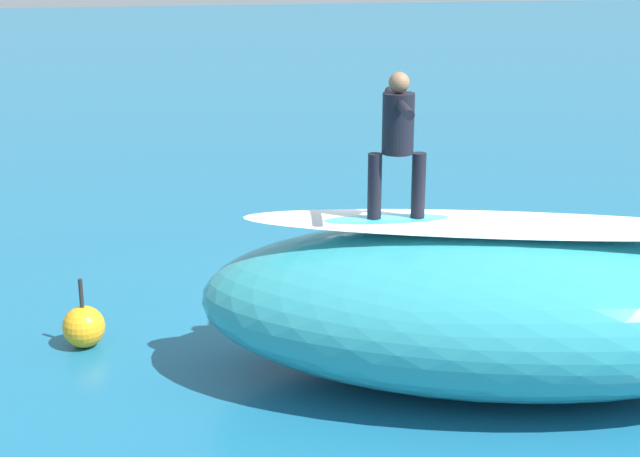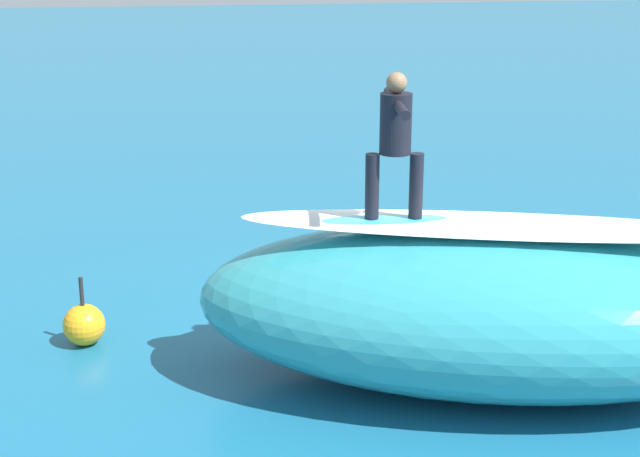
{
  "view_description": "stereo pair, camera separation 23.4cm",
  "coord_description": "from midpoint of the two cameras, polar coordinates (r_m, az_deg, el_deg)",
  "views": [
    {
      "loc": [
        3.58,
        11.72,
        5.05
      ],
      "look_at": [
        1.26,
        0.39,
        1.42
      ],
      "focal_mm": 52.86,
      "sensor_mm": 36.0,
      "label": 1
    },
    {
      "loc": [
        3.35,
        11.76,
        5.05
      ],
      "look_at": [
        1.26,
        0.39,
        1.42
      ],
      "focal_mm": 52.86,
      "sensor_mm": 36.0,
      "label": 2
    }
  ],
  "objects": [
    {
      "name": "foam_patch_far",
      "position": [
        13.58,
        -4.33,
        -4.11
      ],
      "size": [
        1.01,
        1.04,
        0.16
      ],
      "primitive_type": "ellipsoid",
      "rotation": [
        0.0,
        0.0,
        1.89
      ],
      "color": "white",
      "rests_on": "ground_plane"
    },
    {
      "name": "surfer_paddling",
      "position": [
        13.75,
        -4.14,
        -3.34
      ],
      "size": [
        0.72,
        1.52,
        0.28
      ],
      "rotation": [
        0.0,
        0.0,
        -1.92
      ],
      "color": "black",
      "rests_on": "surfboard_paddling"
    },
    {
      "name": "wave_foam_lip",
      "position": [
        10.7,
        9.98,
        0.24
      ],
      "size": [
        5.8,
        2.73,
        0.08
      ],
      "primitive_type": "ellipsoid",
      "rotation": [
        0.0,
        0.0,
        -0.3
      ],
      "color": "white",
      "rests_on": "wave_crest"
    },
    {
      "name": "surfer_riding",
      "position": [
        10.43,
        4.09,
        5.7
      ],
      "size": [
        0.65,
        1.55,
        1.64
      ],
      "rotation": [
        0.0,
        0.0,
        -0.14
      ],
      "color": "black",
      "rests_on": "surfboard_riding"
    },
    {
      "name": "ground_plane",
      "position": [
        13.24,
        4.51,
        -5.07
      ],
      "size": [
        120.0,
        120.0,
        0.0
      ],
      "primitive_type": "plane",
      "color": "#196084"
    },
    {
      "name": "foam_patch_mid",
      "position": [
        13.1,
        4.99,
        -5.14
      ],
      "size": [
        0.65,
        0.88,
        0.09
      ],
      "primitive_type": "ellipsoid",
      "rotation": [
        0.0,
        0.0,
        1.75
      ],
      "color": "white",
      "rests_on": "ground_plane"
    },
    {
      "name": "surfboard_paddling",
      "position": [
        13.92,
        -4.02,
        -3.77
      ],
      "size": [
        1.23,
        2.21,
        0.07
      ],
      "primitive_type": "ellipsoid",
      "rotation": [
        0.0,
        0.0,
        -1.92
      ],
      "color": "silver",
      "rests_on": "ground_plane"
    },
    {
      "name": "surfboard_riding",
      "position": [
        10.67,
        3.98,
        0.44
      ],
      "size": [
        1.97,
        0.76,
        0.09
      ],
      "primitive_type": "ellipsoid",
      "rotation": [
        0.0,
        0.0,
        -0.14
      ],
      "color": "#33B2D1",
      "rests_on": "wave_crest"
    },
    {
      "name": "wave_crest",
      "position": [
        11.03,
        9.71,
        -4.68
      ],
      "size": [
        7.36,
        4.92,
        1.9
      ],
      "primitive_type": "ellipsoid",
      "rotation": [
        0.0,
        0.0,
        -0.3
      ],
      "color": "teal",
      "rests_on": "ground_plane"
    },
    {
      "name": "buoy_marker",
      "position": [
        12.45,
        -14.64,
        -5.76
      ],
      "size": [
        0.54,
        0.54,
        0.92
      ],
      "color": "orange",
      "rests_on": "ground_plane"
    },
    {
      "name": "foam_patch_near",
      "position": [
        13.7,
        14.77,
        -4.55
      ],
      "size": [
        0.57,
        0.63,
        0.13
      ],
      "primitive_type": "ellipsoid",
      "rotation": [
        0.0,
        0.0,
        1.99
      ],
      "color": "white",
      "rests_on": "ground_plane"
    }
  ]
}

